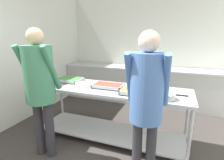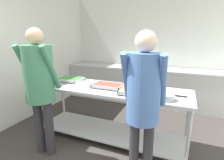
% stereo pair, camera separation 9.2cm
% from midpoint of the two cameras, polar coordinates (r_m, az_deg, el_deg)
% --- Properties ---
extents(wall_rear, '(3.93, 0.06, 2.65)m').
position_cam_midpoint_polar(wall_rear, '(4.68, 11.40, 10.09)').
color(wall_rear, silver).
rests_on(wall_rear, ground_plane).
extents(wall_left, '(0.06, 3.62, 2.65)m').
position_cam_midpoint_polar(wall_left, '(4.03, -22.89, 8.67)').
color(wall_left, silver).
rests_on(wall_left, ground_plane).
extents(back_counter, '(3.77, 0.65, 0.89)m').
position_cam_midpoint_polar(back_counter, '(4.46, 9.90, -1.50)').
color(back_counter, '#A8A8A8').
rests_on(back_counter, ground_plane).
extents(serving_counter, '(2.41, 0.74, 0.86)m').
position_cam_midpoint_polar(serving_counter, '(2.77, 0.16, -8.04)').
color(serving_counter, '#ADAFB5').
rests_on(serving_counter, ground_plane).
extents(serving_tray_greens, '(0.43, 0.32, 0.05)m').
position_cam_midpoint_polar(serving_tray_greens, '(3.16, -12.69, 0.14)').
color(serving_tray_greens, '#ADAFB5').
rests_on(serving_tray_greens, serving_counter).
extents(plate_stack, '(0.27, 0.27, 0.05)m').
position_cam_midpoint_polar(plate_stack, '(2.81, -8.29, -1.43)').
color(plate_stack, white).
rests_on(plate_stack, serving_counter).
extents(serving_tray_vegetables, '(0.46, 0.29, 0.05)m').
position_cam_midpoint_polar(serving_tray_vegetables, '(2.69, -0.27, -1.96)').
color(serving_tray_vegetables, '#ADAFB5').
rests_on(serving_tray_vegetables, serving_counter).
extents(serving_tray_roast, '(0.36, 0.29, 0.05)m').
position_cam_midpoint_polar(serving_tray_roast, '(2.41, 8.08, -3.97)').
color(serving_tray_roast, '#ADAFB5').
rests_on(serving_tray_roast, serving_counter).
extents(sauce_pan, '(0.39, 0.25, 0.08)m').
position_cam_midpoint_polar(sauce_pan, '(2.29, 17.81, -5.07)').
color(sauce_pan, '#ADAFB5').
rests_on(sauce_pan, serving_counter).
extents(guest_serving_left, '(0.49, 0.37, 1.73)m').
position_cam_midpoint_polar(guest_serving_left, '(2.44, -21.64, -0.15)').
color(guest_serving_left, '#2D2D33').
rests_on(guest_serving_left, ground_plane).
extents(guest_serving_right, '(0.44, 0.34, 1.69)m').
position_cam_midpoint_polar(guest_serving_right, '(1.80, 11.66, -4.97)').
color(guest_serving_right, '#2D2D33').
rests_on(guest_serving_right, ground_plane).
extents(water_bottle, '(0.07, 0.07, 0.29)m').
position_cam_midpoint_polar(water_bottle, '(4.43, 6.19, 6.13)').
color(water_bottle, silver).
rests_on(water_bottle, back_counter).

